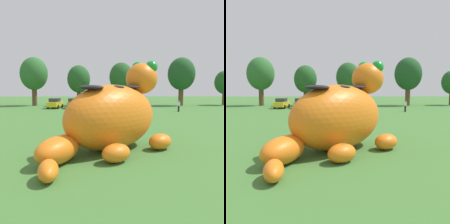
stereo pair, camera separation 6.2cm
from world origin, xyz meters
TOP-DOWN VIEW (x-y plane):
  - ground_plane at (0.00, 0.00)m, footprint 160.00×160.00m
  - giant_inflatable_creature at (0.54, -0.33)m, footprint 7.80×9.88m
  - car_yellow at (-8.63, 28.79)m, footprint 2.26×4.26m
  - car_orange at (-5.53, 28.69)m, footprint 2.10×4.18m
  - car_white at (-2.50, 28.36)m, footprint 1.97×4.12m
  - box_truck at (3.36, 28.43)m, footprint 2.38×6.40m
  - tree_left at (-13.76, 34.92)m, footprint 5.21×5.21m
  - tree_mid_left at (-5.19, 34.61)m, footprint 4.33×4.33m
  - tree_centre_left at (3.02, 36.25)m, footprint 4.71×4.71m
  - tree_centre at (14.49, 34.72)m, footprint 5.18×5.18m
  - spectator_near_inflatable at (2.69, 9.77)m, footprint 0.38×0.26m
  - spectator_mid_field at (10.70, 22.37)m, footprint 0.38×0.26m

SIDE VIEW (x-z plane):
  - ground_plane at x=0.00m, z-range 0.00..0.00m
  - spectator_near_inflatable at x=2.69m, z-range 0.00..1.71m
  - spectator_mid_field at x=10.70m, z-range 0.00..1.71m
  - car_yellow at x=-8.63m, z-range 0.00..1.72m
  - car_orange at x=-5.53m, z-range 0.00..1.72m
  - car_white at x=-2.50m, z-range 0.00..1.72m
  - box_truck at x=3.36m, z-range 0.13..3.08m
  - giant_inflatable_creature at x=0.54m, z-range -0.72..4.66m
  - tree_mid_left at x=-5.19m, z-range 1.18..8.87m
  - tree_centre_left at x=3.02m, z-range 1.29..9.65m
  - tree_centre at x=14.49m, z-range 1.42..10.62m
  - tree_left at x=-13.76m, z-range 1.42..10.67m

